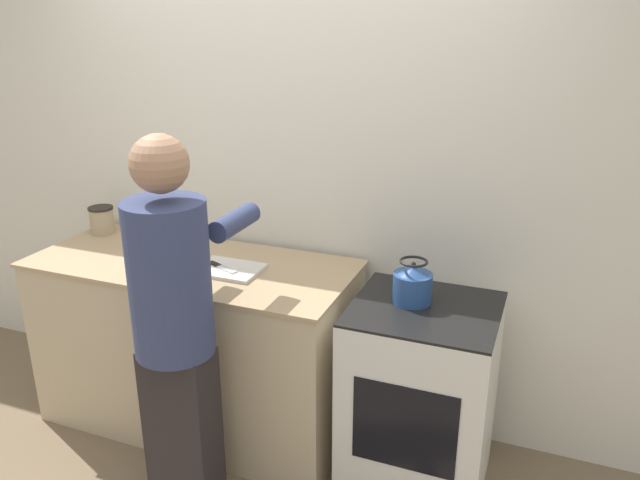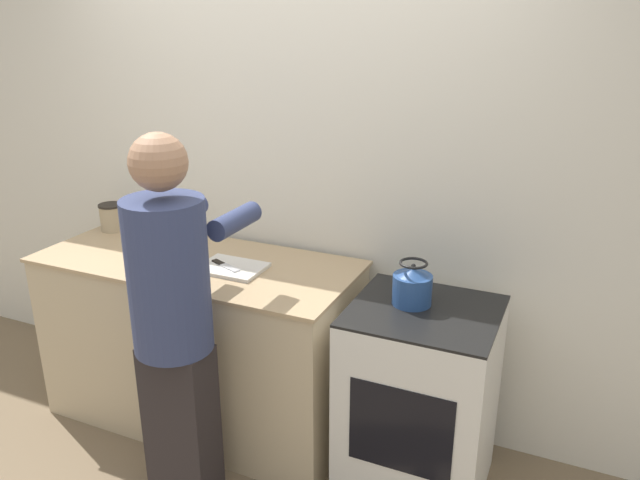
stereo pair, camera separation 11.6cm
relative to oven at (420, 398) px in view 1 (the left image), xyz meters
name	(u,v)px [view 1 (the left image)]	position (x,y,z in m)	size (l,w,h in m)	color
ground_plane	(228,473)	(-0.85, -0.29, -0.45)	(12.00, 12.00, 0.00)	#7A664C
wall_back	(287,176)	(-0.85, 0.46, 0.85)	(8.00, 0.05, 2.60)	silver
counter	(197,343)	(-1.20, 0.05, 0.01)	(1.64, 0.71, 0.92)	#C6B28E
oven	(420,398)	(0.00, 0.00, 0.00)	(0.63, 0.59, 0.91)	silver
person	(175,319)	(-0.93, -0.49, 0.46)	(0.37, 0.61, 1.68)	#292426
cutting_board	(229,269)	(-0.97, 0.02, 0.48)	(0.31, 0.24, 0.02)	silver
knife	(222,267)	(-1.00, 0.01, 0.49)	(0.19, 0.11, 0.01)	silver
kettle	(412,284)	(-0.07, 0.03, 0.54)	(0.17, 0.17, 0.20)	#284C8C
bowl_prep	(166,257)	(-1.30, 0.00, 0.50)	(0.14, 0.14, 0.07)	#426684
canister_jar	(102,220)	(-1.90, 0.24, 0.54)	(0.14, 0.14, 0.15)	tan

